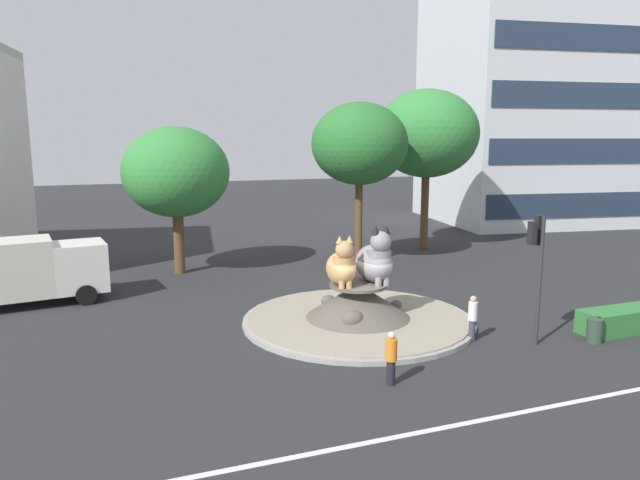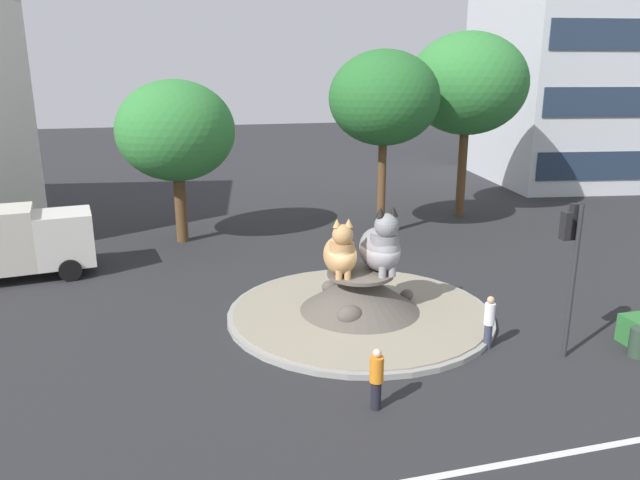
% 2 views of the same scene
% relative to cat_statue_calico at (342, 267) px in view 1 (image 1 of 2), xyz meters
% --- Properties ---
extents(ground_plane, '(160.00, 160.00, 0.00)m').
position_rel_cat_statue_calico_xyz_m(ground_plane, '(0.72, 0.01, -2.36)').
color(ground_plane, '#28282B').
extents(lane_centreline, '(112.00, 0.20, 0.01)m').
position_rel_cat_statue_calico_xyz_m(lane_centreline, '(0.72, -8.65, -2.36)').
color(lane_centreline, silver).
rests_on(lane_centreline, ground).
extents(roundabout_island, '(9.25, 9.25, 1.61)m').
position_rel_cat_statue_calico_xyz_m(roundabout_island, '(0.71, 0.01, -1.78)').
color(roundabout_island, gray).
rests_on(roundabout_island, ground).
extents(cat_statue_calico, '(1.52, 2.12, 2.04)m').
position_rel_cat_statue_calico_xyz_m(cat_statue_calico, '(0.00, 0.00, 0.00)').
color(cat_statue_calico, tan).
rests_on(cat_statue_calico, roundabout_island).
extents(cat_statue_grey, '(1.53, 2.42, 2.38)m').
position_rel_cat_statue_calico_xyz_m(cat_statue_grey, '(1.44, -0.03, 0.12)').
color(cat_statue_grey, gray).
rests_on(cat_statue_grey, roundabout_island).
extents(traffic_light_mast, '(0.73, 0.51, 4.66)m').
position_rel_cat_statue_calico_xyz_m(traffic_light_mast, '(5.61, -4.42, 1.06)').
color(traffic_light_mast, '#2D2D33').
rests_on(traffic_light_mast, ground).
extents(office_tower, '(17.39, 16.50, 25.40)m').
position_rel_cat_statue_calico_xyz_m(office_tower, '(26.92, 22.40, 10.34)').
color(office_tower, silver).
rests_on(office_tower, ground).
extents(clipped_hedge_strip, '(4.57, 1.20, 0.90)m').
position_rel_cat_statue_calico_xyz_m(clipped_hedge_strip, '(10.28, -4.51, -1.91)').
color(clipped_hedge_strip, '#2D7033').
rests_on(clipped_hedge_strip, ground).
extents(broadleaf_tree_behind_island, '(6.72, 6.72, 10.47)m').
position_rel_cat_statue_calico_xyz_m(broadleaf_tree_behind_island, '(11.33, 13.05, 5.23)').
color(broadleaf_tree_behind_island, brown).
rests_on(broadleaf_tree_behind_island, ground).
extents(second_tree_near_tower, '(5.69, 5.69, 7.95)m').
position_rel_cat_statue_calico_xyz_m(second_tree_near_tower, '(-4.91, 11.41, 3.15)').
color(second_tree_near_tower, brown).
rests_on(second_tree_near_tower, ground).
extents(third_tree_left, '(5.52, 5.52, 9.36)m').
position_rel_cat_statue_calico_xyz_m(third_tree_left, '(5.24, 10.13, 4.63)').
color(third_tree_left, brown).
rests_on(third_tree_left, ground).
extents(pedestrian_white_shirt, '(0.33, 0.33, 1.71)m').
position_rel_cat_statue_calico_xyz_m(pedestrian_white_shirt, '(3.74, -3.42, -1.45)').
color(pedestrian_white_shirt, '#33384C').
rests_on(pedestrian_white_shirt, ground).
extents(pedestrian_orange_shirt, '(0.36, 0.36, 1.66)m').
position_rel_cat_statue_calico_xyz_m(pedestrian_orange_shirt, '(-0.79, -5.81, -1.49)').
color(pedestrian_orange_shirt, black).
rests_on(pedestrian_orange_shirt, ground).
extents(delivery_box_truck, '(7.68, 3.43, 2.97)m').
position_rel_cat_statue_calico_xyz_m(delivery_box_truck, '(-12.50, 7.25, -0.72)').
color(delivery_box_truck, silver).
rests_on(delivery_box_truck, ground).
extents(litter_bin, '(0.56, 0.56, 0.90)m').
position_rel_cat_statue_calico_xyz_m(litter_bin, '(7.82, -5.09, -1.91)').
color(litter_bin, '#2D4233').
rests_on(litter_bin, ground).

